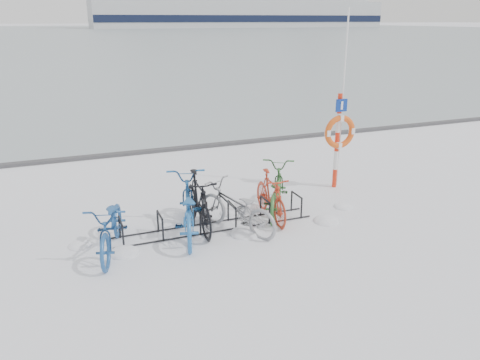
% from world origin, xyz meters
% --- Properties ---
extents(ground, '(900.00, 900.00, 0.00)m').
position_xyz_m(ground, '(0.00, 0.00, 0.00)').
color(ground, white).
rests_on(ground, ground).
extents(ice_sheet, '(400.00, 298.00, 0.02)m').
position_xyz_m(ice_sheet, '(0.00, 155.00, 0.01)').
color(ice_sheet, '#97A4AB').
rests_on(ice_sheet, ground).
extents(quay_edge, '(400.00, 0.25, 0.10)m').
position_xyz_m(quay_edge, '(0.00, 5.90, 0.05)').
color(quay_edge, '#3F3F42').
rests_on(quay_edge, ground).
extents(bike_rack, '(4.00, 0.48, 0.46)m').
position_xyz_m(bike_rack, '(0.00, 0.00, 0.18)').
color(bike_rack, black).
rests_on(bike_rack, ground).
extents(lifebuoy_station, '(0.80, 0.23, 4.14)m').
position_xyz_m(lifebuoy_station, '(3.48, 1.12, 1.39)').
color(lifebuoy_station, red).
rests_on(lifebuoy_station, ground).
extents(cruise_ferry, '(139.13, 26.24, 45.72)m').
position_xyz_m(cruise_ferry, '(83.47, 210.44, 12.45)').
color(cruise_ferry, silver).
rests_on(cruise_ferry, ground).
extents(bike_0, '(1.18, 2.05, 1.02)m').
position_xyz_m(bike_0, '(-1.98, -0.26, 0.51)').
color(bike_0, '#214F8C').
rests_on(bike_0, ground).
extents(bike_1, '(1.26, 2.29, 1.14)m').
position_xyz_m(bike_1, '(-0.56, -0.04, 0.57)').
color(bike_1, '#2262A6').
rests_on(bike_1, ground).
extents(bike_2, '(0.62, 1.89, 1.12)m').
position_xyz_m(bike_2, '(-0.27, 0.16, 0.56)').
color(bike_2, black).
rests_on(bike_2, ground).
extents(bike_3, '(1.48, 1.96, 0.99)m').
position_xyz_m(bike_3, '(0.36, -0.25, 0.49)').
color(bike_3, gray).
rests_on(bike_3, ground).
extents(bike_4, '(0.59, 1.69, 1.00)m').
position_xyz_m(bike_4, '(1.24, 0.08, 0.50)').
color(bike_4, '#BA341E').
rests_on(bike_4, ground).
extents(bike_5, '(1.59, 2.05, 1.03)m').
position_xyz_m(bike_5, '(1.48, 0.34, 0.52)').
color(bike_5, '#31682E').
rests_on(bike_5, ground).
extents(snow_drifts, '(5.92, 1.74, 0.21)m').
position_xyz_m(snow_drifts, '(0.40, -0.18, 0.00)').
color(snow_drifts, white).
rests_on(snow_drifts, ground).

